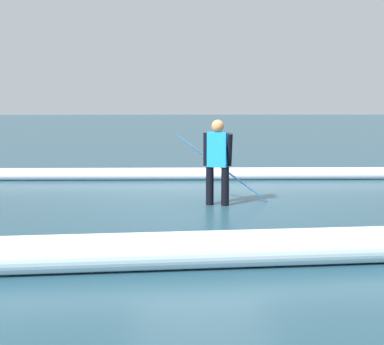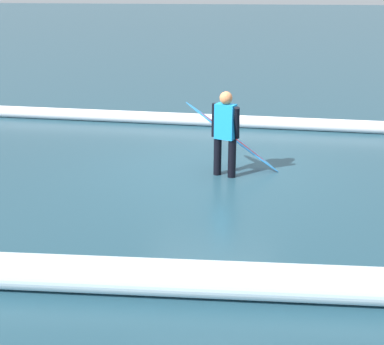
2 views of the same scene
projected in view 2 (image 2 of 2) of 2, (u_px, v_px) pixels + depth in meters
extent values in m
plane|color=#224757|center=(212.00, 169.00, 9.70)|extent=(173.98, 173.98, 0.00)
cylinder|color=black|center=(218.00, 156.00, 9.31)|extent=(0.14, 0.14, 0.68)
cylinder|color=black|center=(232.00, 158.00, 9.18)|extent=(0.14, 0.14, 0.68)
cube|color=#198CD8|center=(225.00, 122.00, 9.03)|extent=(0.39, 0.30, 0.61)
sphere|color=#C9794B|center=(226.00, 98.00, 8.89)|extent=(0.22, 0.22, 0.22)
cylinder|color=black|center=(214.00, 120.00, 9.13)|extent=(0.09, 0.11, 0.59)
cylinder|color=black|center=(237.00, 123.00, 8.93)|extent=(0.09, 0.24, 0.58)
ellipsoid|color=#268CE5|center=(233.00, 137.00, 9.42)|extent=(1.72, 0.32, 1.27)
ellipsoid|color=red|center=(233.00, 137.00, 9.42)|extent=(1.38, 0.14, 1.02)
cylinder|color=white|center=(227.00, 121.00, 12.54)|extent=(24.45, 0.78, 0.29)
cylinder|color=white|center=(28.00, 272.00, 5.83)|extent=(24.71, 2.24, 0.41)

